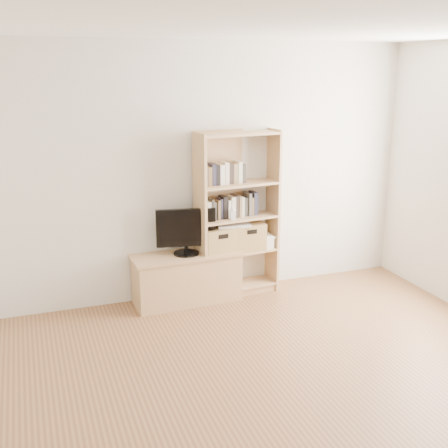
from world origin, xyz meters
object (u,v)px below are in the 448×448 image
basket_left (217,240)px  laptop (233,224)px  baby_monitor (233,215)px  basket_right (246,236)px  bookshelf (237,215)px  television (186,232)px  tv_stand (187,279)px

basket_left → laptop: laptop is taller
baby_monitor → basket_right: bearing=39.9°
bookshelf → laptop: bookshelf is taller
bookshelf → television: 0.58m
television → baby_monitor: 0.51m
basket_left → baby_monitor: bearing=-35.7°
baby_monitor → basket_right: (0.19, 0.11, -0.27)m
baby_monitor → laptop: bearing=81.3°
tv_stand → bookshelf: 0.84m
laptop → bookshelf: bearing=23.1°
basket_right → laptop: 0.22m
bookshelf → laptop: size_ratio=5.04×
basket_right → bookshelf: bearing=-179.8°
tv_stand → basket_right: basket_right is taller
tv_stand → laptop: (0.51, 0.03, 0.53)m
bookshelf → television: (-0.57, -0.05, -0.12)m
laptop → tv_stand: bearing=-169.2°
tv_stand → television: (0.00, 0.00, 0.50)m
baby_monitor → basket_left: bearing=161.4°
television → basket_left: 0.36m
bookshelf → tv_stand: bearing=178.9°
bookshelf → television: size_ratio=2.90×
television → laptop: size_ratio=1.73×
basket_left → bookshelf: bearing=-0.3°
bookshelf → basket_left: size_ratio=5.14×
television → basket_left: bearing=13.7°
bookshelf → basket_right: 0.26m
bookshelf → baby_monitor: bookshelf is taller
basket_right → laptop: laptop is taller
laptop → television: bearing=-169.2°
basket_left → laptop: bearing=-3.3°
television → laptop: television is taller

